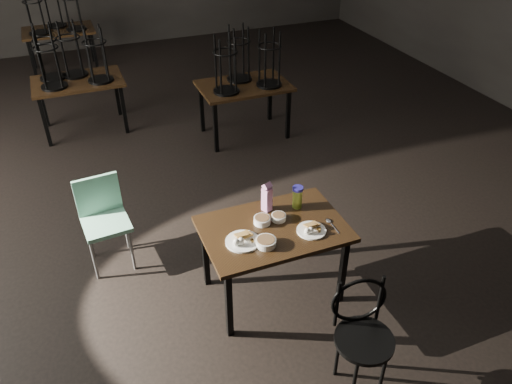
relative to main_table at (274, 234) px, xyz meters
name	(u,v)px	position (x,y,z in m)	size (l,w,h in m)	color
main_table	(274,234)	(0.00, 0.00, 0.00)	(1.20, 0.80, 0.75)	black
plate_left	(242,240)	(-0.31, -0.09, 0.10)	(0.28, 0.28, 0.09)	white
plate_right	(311,229)	(0.27, -0.17, 0.10)	(0.24, 0.24, 0.08)	white
bowl_near	(262,220)	(-0.07, 0.09, 0.11)	(0.14, 0.14, 0.06)	white
bowl_far	(279,217)	(0.08, 0.08, 0.11)	(0.13, 0.13, 0.05)	white
bowl_big	(266,242)	(-0.15, -0.19, 0.11)	(0.17, 0.17, 0.06)	white
juice_carton	(267,198)	(0.04, 0.24, 0.21)	(0.09, 0.09, 0.28)	#921A74
water_bottle	(297,197)	(0.30, 0.19, 0.18)	(0.09, 0.09, 0.21)	#9EC239
spoon	(330,222)	(0.46, -0.11, 0.08)	(0.04, 0.21, 0.01)	silver
bentwood_chair	(362,327)	(0.24, -1.04, -0.13)	(0.46, 0.45, 0.90)	black
school_chair	(103,215)	(-1.30, 1.00, -0.13)	(0.45, 0.45, 0.89)	#72B297
bg_table_left	(74,77)	(-1.25, 3.95, 0.13)	(1.20, 0.80, 1.48)	black
bg_table_right	(244,83)	(0.85, 2.94, 0.11)	(1.20, 0.80, 1.48)	black
bg_table_far	(58,28)	(-1.31, 6.47, 0.11)	(1.20, 0.80, 1.48)	black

